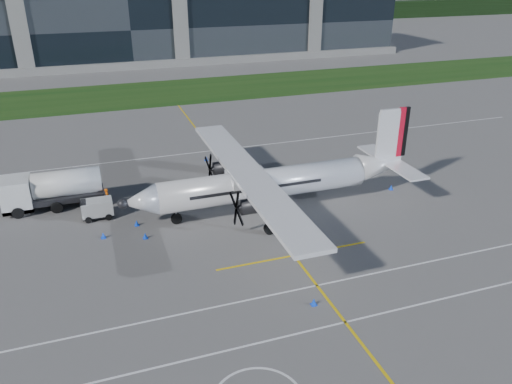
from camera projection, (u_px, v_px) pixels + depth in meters
ground at (158, 106)px, 75.74m from camera, size 400.00×400.00×0.00m
grass_strip at (150, 93)px, 82.60m from camera, size 400.00×18.00×0.04m
terminal_building at (126, 25)px, 106.89m from camera, size 120.00×20.00×15.00m
tree_line at (108, 19)px, 160.25m from camera, size 400.00×6.00×6.00m
yellow_taxiway_centerline at (233, 176)px, 50.89m from camera, size 0.20×70.00×0.01m
white_lane_line at (300, 333)px, 29.42m from camera, size 90.00×0.15×0.01m
turboprop_aircraft at (274, 166)px, 42.58m from camera, size 26.01×26.97×8.09m
fuel_tanker_truck at (45, 191)px, 43.69m from camera, size 8.84×2.87×3.31m
baggage_tug at (97, 209)px, 42.34m from camera, size 2.73×1.64×1.64m
ground_crew_person at (107, 196)px, 44.54m from camera, size 0.55×0.75×1.83m
safety_cone_fwd at (103, 235)px, 39.42m from camera, size 0.36×0.36×0.50m
safety_cone_tail at (391, 187)px, 47.81m from camera, size 0.36×0.36×0.50m
safety_cone_nose_port at (145, 236)px, 39.38m from camera, size 0.36×0.36×0.50m
safety_cone_nose_stbd at (137, 223)px, 41.30m from camera, size 0.36×0.36×0.50m
safety_cone_stbdwing at (206, 158)px, 54.82m from camera, size 0.36×0.36×0.50m
safety_cone_portwing at (314, 302)px, 31.74m from camera, size 0.36×0.36×0.50m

